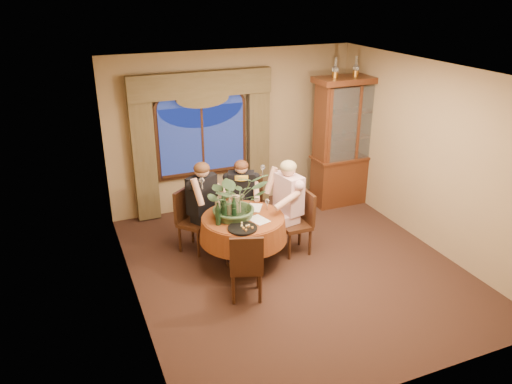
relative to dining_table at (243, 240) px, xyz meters
name	(u,v)px	position (x,y,z in m)	size (l,w,h in m)	color
floor	(294,266)	(0.64, -0.38, -0.38)	(5.00, 5.00, 0.00)	black
wall_back	(233,130)	(0.64, 2.12, 1.02)	(4.50, 4.50, 0.00)	#8D7753
wall_right	(430,156)	(2.89, -0.38, 1.02)	(5.00, 5.00, 0.00)	#8D7753
ceiling	(300,72)	(0.64, -0.38, 2.42)	(5.00, 5.00, 0.00)	white
window	(202,140)	(0.04, 2.05, 0.92)	(1.62, 0.10, 1.32)	navy
arched_transom	(200,95)	(0.04, 2.05, 1.71)	(1.60, 0.06, 0.44)	navy
drapery_left	(144,155)	(-0.99, 2.00, 0.80)	(0.38, 0.14, 2.32)	#493F23
drapery_right	(258,141)	(1.07, 2.00, 0.80)	(0.38, 0.14, 2.32)	#493F23
swag_valance	(201,84)	(0.04, 1.97, 1.90)	(2.45, 0.16, 0.42)	#493F23
dining_table	(243,240)	(0.00, 0.00, 0.00)	(1.27, 1.27, 0.75)	maroon
china_cabinet	(350,141)	(2.62, 1.37, 0.79)	(1.44, 0.57, 2.34)	#3C1A0C
oil_lamp_left	(335,68)	(2.21, 1.37, 2.13)	(0.11, 0.11, 0.34)	#A5722D
oil_lamp_center	(356,66)	(2.62, 1.37, 2.13)	(0.11, 0.11, 0.34)	#A5722D
oil_lamp_right	(376,65)	(3.02, 1.37, 2.13)	(0.11, 0.11, 0.34)	#A5722D
chair_right	(295,224)	(0.84, 0.00, 0.10)	(0.42, 0.42, 0.96)	black
chair_back_right	(249,208)	(0.41, 0.80, 0.10)	(0.42, 0.42, 0.96)	black
chair_back	(195,221)	(-0.54, 0.65, 0.10)	(0.42, 0.42, 0.96)	black
chair_front_left	(246,264)	(-0.27, -0.81, 0.10)	(0.42, 0.42, 0.96)	black
person_pink	(288,205)	(0.79, 0.16, 0.35)	(0.52, 0.48, 1.45)	#CBA4A9
person_back	(202,206)	(-0.40, 0.67, 0.33)	(0.51, 0.46, 1.41)	black
person_scarf	(242,199)	(0.28, 0.80, 0.28)	(0.47, 0.43, 1.31)	black
stoneware_vase	(236,205)	(-0.06, 0.10, 0.52)	(0.15, 0.15, 0.29)	gray
centerpiece_plant	(235,177)	(-0.08, 0.08, 0.97)	(0.91, 1.01, 0.79)	#3D5E38
olive_bowl	(248,215)	(0.07, -0.02, 0.40)	(0.14, 0.14, 0.04)	#4E5F30
cheese_platter	(242,228)	(-0.15, -0.36, 0.39)	(0.40, 0.40, 0.02)	black
wine_bottle_0	(234,208)	(-0.14, -0.03, 0.54)	(0.07, 0.07, 0.33)	black
wine_bottle_1	(230,207)	(-0.19, 0.03, 0.54)	(0.07, 0.07, 0.33)	tan
wine_bottle_2	(218,207)	(-0.34, 0.09, 0.54)	(0.07, 0.07, 0.33)	tan
wine_bottle_3	(224,211)	(-0.30, -0.05, 0.54)	(0.07, 0.07, 0.33)	black
wine_bottle_4	(223,205)	(-0.25, 0.15, 0.54)	(0.07, 0.07, 0.33)	black
wine_bottle_5	(218,214)	(-0.41, -0.10, 0.54)	(0.07, 0.07, 0.33)	black
tasting_paper_0	(259,220)	(0.16, -0.18, 0.38)	(0.21, 0.30, 0.00)	white
tasting_paper_1	(254,208)	(0.26, 0.22, 0.38)	(0.21, 0.30, 0.00)	white
tasting_paper_2	(243,224)	(-0.09, -0.24, 0.38)	(0.21, 0.30, 0.00)	white
wine_glass_person_pink	(267,204)	(0.41, 0.08, 0.46)	(0.07, 0.07, 0.18)	silver
wine_glass_person_back	(221,204)	(-0.21, 0.36, 0.46)	(0.07, 0.07, 0.18)	silver
wine_glass_person_scarf	(242,199)	(0.14, 0.39, 0.46)	(0.07, 0.07, 0.18)	silver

